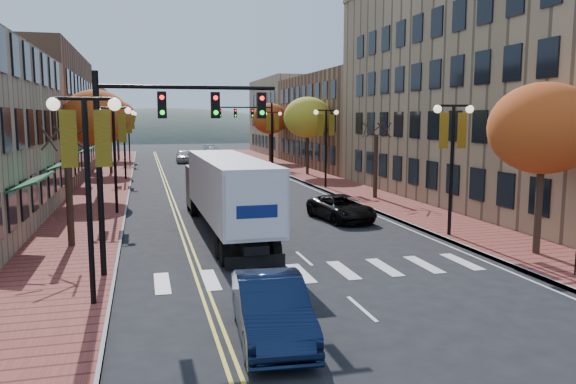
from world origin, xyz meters
TOP-DOWN VIEW (x-y plane):
  - ground at (0.00, 0.00)m, footprint 200.00×200.00m
  - sidewalk_left at (-9.00, 32.50)m, footprint 4.00×85.00m
  - sidewalk_right at (9.00, 32.50)m, footprint 4.00×85.00m
  - building_left_mid at (-17.00, 36.00)m, footprint 12.00×24.00m
  - building_left_far at (-17.00, 61.00)m, footprint 12.00×26.00m
  - building_right_near at (18.50, 16.00)m, footprint 15.00×28.00m
  - building_right_mid at (18.50, 42.00)m, footprint 15.00×24.00m
  - building_right_far at (18.50, 64.00)m, footprint 15.00×20.00m
  - tree_left_a at (-9.00, 8.00)m, footprint 0.28×0.28m
  - tree_left_b at (-9.00, 24.00)m, footprint 4.48×4.48m
  - tree_left_c at (-9.00, 40.00)m, footprint 4.16×4.16m
  - tree_left_d at (-9.00, 58.00)m, footprint 4.61×4.61m
  - tree_right_a at (9.00, 2.00)m, footprint 4.16×4.16m
  - tree_right_b at (9.00, 18.00)m, footprint 0.28×0.28m
  - tree_right_c at (9.00, 34.00)m, footprint 4.48×4.48m
  - tree_right_d at (9.00, 50.00)m, footprint 4.35×4.35m
  - lamp_left_a at (-7.50, 0.00)m, footprint 1.96×0.36m
  - lamp_left_b at (-7.50, 16.00)m, footprint 1.96×0.36m
  - lamp_left_c at (-7.50, 34.00)m, footprint 1.96×0.36m
  - lamp_left_d at (-7.50, 52.00)m, footprint 1.96×0.36m
  - lamp_right_a at (7.50, 6.00)m, footprint 1.96×0.36m
  - lamp_right_b at (7.50, 24.00)m, footprint 1.96×0.36m
  - lamp_right_c at (7.50, 42.00)m, footprint 1.96×0.36m
  - traffic_mast_near at (-5.48, 3.00)m, footprint 6.10×0.35m
  - traffic_mast_far at (5.48, 42.00)m, footprint 6.10×0.34m
  - semi_truck at (-2.29, 9.67)m, footprint 2.58×14.79m
  - navy_sedan at (-3.01, -3.46)m, footprint 2.01×4.83m
  - black_suv at (4.20, 11.38)m, footprint 2.85×5.08m
  - car_far_white at (-1.19, 52.35)m, footprint 2.03×4.72m
  - car_far_silver at (3.63, 63.27)m, footprint 2.29×4.78m
  - car_far_oncoming at (3.36, 65.32)m, footprint 1.95×4.69m

SIDE VIEW (x-z plane):
  - ground at x=0.00m, z-range 0.00..0.00m
  - sidewalk_left at x=-9.00m, z-range 0.00..0.15m
  - sidewalk_right at x=9.00m, z-range 0.00..0.15m
  - black_suv at x=4.20m, z-range 0.00..1.34m
  - car_far_silver at x=3.63m, z-range 0.00..1.34m
  - car_far_oncoming at x=3.36m, z-range 0.00..1.51m
  - navy_sedan at x=-3.01m, z-range 0.00..1.55m
  - car_far_white at x=-1.19m, z-range 0.00..1.59m
  - semi_truck at x=-2.29m, z-range 0.31..4.00m
  - tree_left_a at x=-9.00m, z-range 0.15..4.35m
  - tree_right_b at x=9.00m, z-range 0.15..4.35m
  - lamp_left_a at x=-7.50m, z-range 1.27..7.32m
  - lamp_left_b at x=-7.50m, z-range 1.27..7.32m
  - lamp_left_c at x=-7.50m, z-range 1.27..7.32m
  - lamp_left_d at x=-7.50m, z-range 1.27..7.32m
  - lamp_right_a at x=7.50m, z-range 1.27..7.32m
  - lamp_right_b at x=7.50m, z-range 1.27..7.32m
  - lamp_right_c at x=7.50m, z-range 1.27..7.32m
  - building_left_far at x=-17.00m, z-range 0.00..9.50m
  - traffic_mast_near at x=-5.48m, z-range 1.42..8.42m
  - traffic_mast_far at x=5.48m, z-range 1.42..8.42m
  - building_right_mid at x=18.50m, z-range 0.00..10.00m
  - tree_left_c at x=-9.00m, z-range 1.71..8.40m
  - tree_right_a at x=9.00m, z-range 1.71..8.40m
  - tree_right_d at x=9.00m, z-range 1.79..8.79m
  - tree_left_b at x=-9.00m, z-range 1.84..9.05m
  - tree_right_c at x=9.00m, z-range 1.84..9.05m
  - building_left_mid at x=-17.00m, z-range 0.00..11.00m
  - building_right_far at x=18.50m, z-range 0.00..11.00m
  - tree_left_d at x=-9.00m, z-range 1.89..9.31m
  - building_right_near at x=18.50m, z-range 0.00..15.00m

